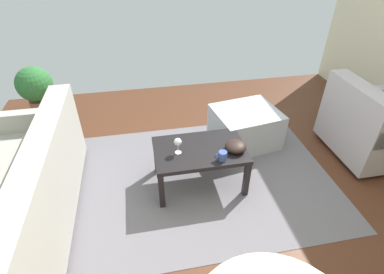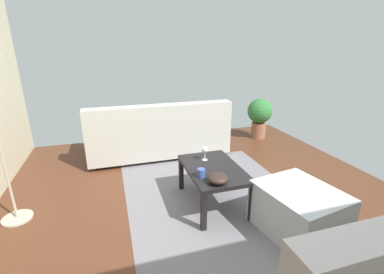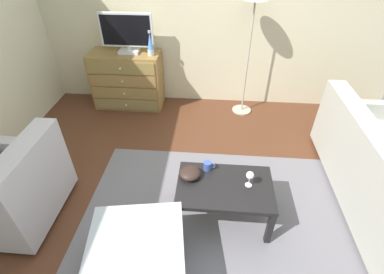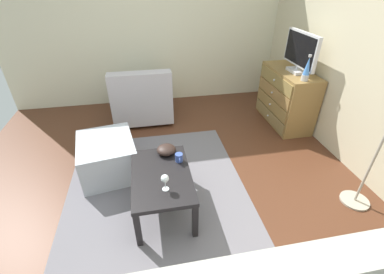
% 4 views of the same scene
% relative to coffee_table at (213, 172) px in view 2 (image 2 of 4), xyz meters
% --- Properties ---
extents(ground_plane, '(5.35, 4.79, 0.05)m').
position_rel_coffee_table_xyz_m(ground_plane, '(-0.24, 0.15, -0.39)').
color(ground_plane, '#4F2B1B').
extents(area_rug, '(2.60, 1.90, 0.01)m').
position_rel_coffee_table_xyz_m(area_rug, '(-0.04, -0.05, -0.36)').
color(area_rug, slate).
rests_on(area_rug, ground_plane).
extents(coffee_table, '(0.85, 0.55, 0.42)m').
position_rel_coffee_table_xyz_m(coffee_table, '(0.00, 0.00, 0.00)').
color(coffee_table, black).
rests_on(coffee_table, ground_plane).
extents(wine_glass, '(0.07, 0.07, 0.16)m').
position_rel_coffee_table_xyz_m(wine_glass, '(0.21, 0.02, 0.17)').
color(wine_glass, silver).
rests_on(wine_glass, coffee_table).
extents(mug, '(0.11, 0.08, 0.08)m').
position_rel_coffee_table_xyz_m(mug, '(-0.16, 0.19, 0.10)').
color(mug, '#384F9D').
rests_on(mug, coffee_table).
extents(bowl_decorative, '(0.20, 0.20, 0.09)m').
position_rel_coffee_table_xyz_m(bowl_decorative, '(-0.32, 0.08, 0.10)').
color(bowl_decorative, black).
rests_on(bowl_decorative, coffee_table).
extents(couch_large, '(0.85, 2.07, 0.84)m').
position_rel_coffee_table_xyz_m(couch_large, '(1.52, 0.29, -0.04)').
color(couch_large, '#332319').
rests_on(couch_large, ground_plane).
extents(ottoman, '(0.79, 0.70, 0.43)m').
position_rel_coffee_table_xyz_m(ottoman, '(-0.66, -0.57, -0.15)').
color(ottoman, '#A7ADB6').
rests_on(ottoman, ground_plane).
extents(potted_plant, '(0.44, 0.44, 0.72)m').
position_rel_coffee_table_xyz_m(potted_plant, '(1.78, -1.60, 0.07)').
color(potted_plant, brown).
rests_on(potted_plant, ground_plane).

